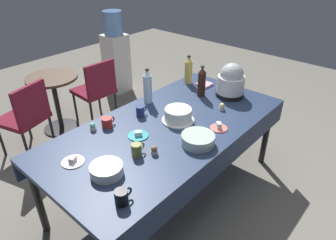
{
  "coord_description": "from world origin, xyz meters",
  "views": [
    {
      "loc": [
        -1.65,
        -1.45,
        2.1
      ],
      "look_at": [
        0.0,
        0.0,
        0.8
      ],
      "focal_mm": 32.5,
      "sensor_mm": 36.0,
      "label": 1
    }
  ],
  "objects_px": {
    "soda_bottle_cola": "(202,82)",
    "soda_bottle_ginger_ale": "(188,70)",
    "dessert_plate_coral": "(219,127)",
    "glass_salad_bowl": "(198,139)",
    "cupcake_cocoa": "(222,107)",
    "round_cafe_table": "(55,94)",
    "dessert_plate_teal": "(138,135)",
    "maroon_chair_left": "(26,115)",
    "cupcake_rose": "(93,127)",
    "coffee_mug_olive": "(137,150)",
    "soda_bottle_water": "(148,87)",
    "potluck_table": "(168,131)",
    "ceramic_snack_bowl": "(107,170)",
    "slow_cooker": "(231,81)",
    "coffee_mug_navy": "(141,111)",
    "maroon_chair_right": "(96,88)",
    "cupcake_lemon": "(154,150)",
    "coffee_mug_black": "(122,197)",
    "coffee_mug_red": "(107,122)",
    "dessert_plate_white": "(73,161)",
    "water_cooler": "(116,55)",
    "frosted_layer_cake": "(178,115)"
  },
  "relations": [
    {
      "from": "soda_bottle_cola",
      "to": "soda_bottle_ginger_ale",
      "type": "relative_size",
      "value": 1.01
    },
    {
      "from": "dessert_plate_coral",
      "to": "soda_bottle_ginger_ale",
      "type": "distance_m",
      "value": 0.97
    },
    {
      "from": "glass_salad_bowl",
      "to": "cupcake_cocoa",
      "type": "height_order",
      "value": "glass_salad_bowl"
    },
    {
      "from": "round_cafe_table",
      "to": "dessert_plate_teal",
      "type": "bearing_deg",
      "value": -97.71
    },
    {
      "from": "glass_salad_bowl",
      "to": "maroon_chair_left",
      "type": "xyz_separation_m",
      "value": [
        -0.47,
        1.92,
        -0.3
      ]
    },
    {
      "from": "cupcake_rose",
      "to": "soda_bottle_cola",
      "type": "height_order",
      "value": "soda_bottle_cola"
    },
    {
      "from": "cupcake_cocoa",
      "to": "coffee_mug_olive",
      "type": "height_order",
      "value": "coffee_mug_olive"
    },
    {
      "from": "soda_bottle_cola",
      "to": "round_cafe_table",
      "type": "relative_size",
      "value": 0.44
    },
    {
      "from": "dessert_plate_teal",
      "to": "coffee_mug_olive",
      "type": "xyz_separation_m",
      "value": [
        -0.18,
        -0.18,
        0.04
      ]
    },
    {
      "from": "soda_bottle_water",
      "to": "coffee_mug_olive",
      "type": "height_order",
      "value": "soda_bottle_water"
    },
    {
      "from": "maroon_chair_left",
      "to": "cupcake_cocoa",
      "type": "bearing_deg",
      "value": -58.92
    },
    {
      "from": "potluck_table",
      "to": "ceramic_snack_bowl",
      "type": "distance_m",
      "value": 0.76
    },
    {
      "from": "dessert_plate_teal",
      "to": "soda_bottle_water",
      "type": "bearing_deg",
      "value": 36.84
    },
    {
      "from": "slow_cooker",
      "to": "coffee_mug_navy",
      "type": "xyz_separation_m",
      "value": [
        -0.88,
        0.38,
        -0.11
      ]
    },
    {
      "from": "soda_bottle_ginger_ale",
      "to": "maroon_chair_right",
      "type": "relative_size",
      "value": 0.37
    },
    {
      "from": "cupcake_lemon",
      "to": "coffee_mug_black",
      "type": "relative_size",
      "value": 0.54
    },
    {
      "from": "soda_bottle_ginger_ale",
      "to": "coffee_mug_red",
      "type": "height_order",
      "value": "soda_bottle_ginger_ale"
    },
    {
      "from": "dessert_plate_coral",
      "to": "coffee_mug_black",
      "type": "distance_m",
      "value": 1.09
    },
    {
      "from": "ceramic_snack_bowl",
      "to": "maroon_chair_left",
      "type": "height_order",
      "value": "maroon_chair_left"
    },
    {
      "from": "dessert_plate_white",
      "to": "coffee_mug_olive",
      "type": "distance_m",
      "value": 0.45
    },
    {
      "from": "coffee_mug_navy",
      "to": "water_cooler",
      "type": "height_order",
      "value": "water_cooler"
    },
    {
      "from": "dessert_plate_coral",
      "to": "soda_bottle_cola",
      "type": "height_order",
      "value": "soda_bottle_cola"
    },
    {
      "from": "dessert_plate_white",
      "to": "coffee_mug_black",
      "type": "bearing_deg",
      "value": -92.73
    },
    {
      "from": "frosted_layer_cake",
      "to": "slow_cooker",
      "type": "relative_size",
      "value": 0.83
    },
    {
      "from": "glass_salad_bowl",
      "to": "ceramic_snack_bowl",
      "type": "xyz_separation_m",
      "value": [
        -0.68,
        0.25,
        -0.0
      ]
    },
    {
      "from": "potluck_table",
      "to": "ceramic_snack_bowl",
      "type": "height_order",
      "value": "ceramic_snack_bowl"
    },
    {
      "from": "frosted_layer_cake",
      "to": "ceramic_snack_bowl",
      "type": "bearing_deg",
      "value": -174.09
    },
    {
      "from": "dessert_plate_coral",
      "to": "soda_bottle_cola",
      "type": "relative_size",
      "value": 0.47
    },
    {
      "from": "ceramic_snack_bowl",
      "to": "cupcake_cocoa",
      "type": "distance_m",
      "value": 1.28
    },
    {
      "from": "potluck_table",
      "to": "maroon_chair_right",
      "type": "height_order",
      "value": "maroon_chair_right"
    },
    {
      "from": "coffee_mug_black",
      "to": "soda_bottle_water",
      "type": "bearing_deg",
      "value": 37.78
    },
    {
      "from": "ceramic_snack_bowl",
      "to": "cupcake_rose",
      "type": "distance_m",
      "value": 0.59
    },
    {
      "from": "ceramic_snack_bowl",
      "to": "maroon_chair_left",
      "type": "distance_m",
      "value": 1.71
    },
    {
      "from": "soda_bottle_cola",
      "to": "water_cooler",
      "type": "relative_size",
      "value": 0.25
    },
    {
      "from": "frosted_layer_cake",
      "to": "cupcake_rose",
      "type": "height_order",
      "value": "frosted_layer_cake"
    },
    {
      "from": "dessert_plate_white",
      "to": "cupcake_lemon",
      "type": "relative_size",
      "value": 2.38
    },
    {
      "from": "coffee_mug_olive",
      "to": "maroon_chair_right",
      "type": "distance_m",
      "value": 1.9
    },
    {
      "from": "maroon_chair_right",
      "to": "frosted_layer_cake",
      "type": "bearing_deg",
      "value": -100.24
    },
    {
      "from": "maroon_chair_right",
      "to": "water_cooler",
      "type": "xyz_separation_m",
      "value": [
        0.81,
        0.57,
        0.1
      ]
    },
    {
      "from": "glass_salad_bowl",
      "to": "coffee_mug_navy",
      "type": "distance_m",
      "value": 0.64
    },
    {
      "from": "maroon_chair_left",
      "to": "glass_salad_bowl",
      "type": "bearing_deg",
      "value": -76.2
    },
    {
      "from": "water_cooler",
      "to": "potluck_table",
      "type": "bearing_deg",
      "value": -119.62
    },
    {
      "from": "soda_bottle_cola",
      "to": "round_cafe_table",
      "type": "xyz_separation_m",
      "value": [
        -0.7,
        1.66,
        -0.4
      ]
    },
    {
      "from": "coffee_mug_olive",
      "to": "coffee_mug_navy",
      "type": "relative_size",
      "value": 1.01
    },
    {
      "from": "slow_cooker",
      "to": "dessert_plate_coral",
      "type": "relative_size",
      "value": 2.33
    },
    {
      "from": "dessert_plate_coral",
      "to": "coffee_mug_red",
      "type": "bearing_deg",
      "value": 129.35
    },
    {
      "from": "soda_bottle_water",
      "to": "frosted_layer_cake",
      "type": "bearing_deg",
      "value": -100.53
    },
    {
      "from": "cupcake_lemon",
      "to": "coffee_mug_red",
      "type": "height_order",
      "value": "coffee_mug_red"
    },
    {
      "from": "dessert_plate_white",
      "to": "soda_bottle_ginger_ale",
      "type": "relative_size",
      "value": 0.52
    },
    {
      "from": "dessert_plate_white",
      "to": "coffee_mug_olive",
      "type": "bearing_deg",
      "value": -38.07
    }
  ]
}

